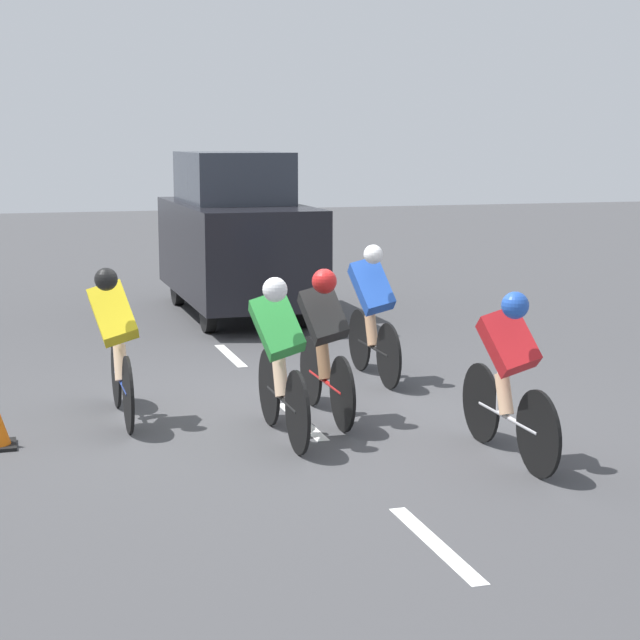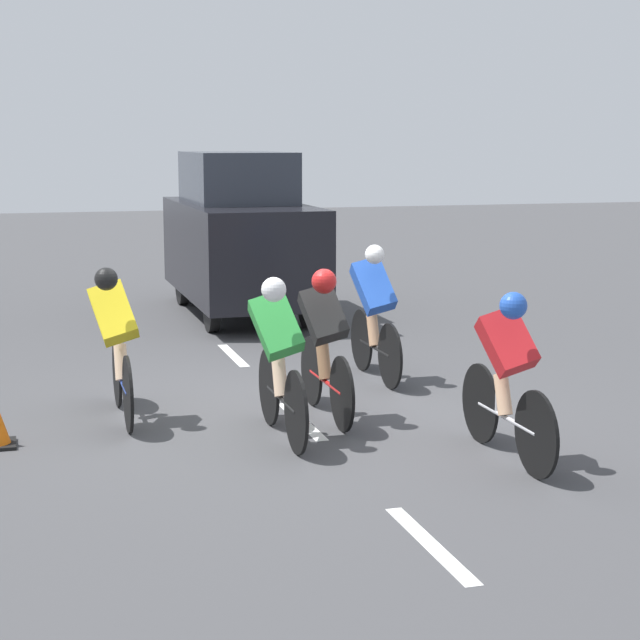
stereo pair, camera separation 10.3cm
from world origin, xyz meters
name	(u,v)px [view 1 (the left image)]	position (x,y,z in m)	size (l,w,h in m)	color
ground_plane	(292,412)	(0.00, 0.00, 0.00)	(60.00, 60.00, 0.00)	#424244
lane_stripe_near	(435,543)	(0.00, 3.54, 0.00)	(0.12, 1.40, 0.01)	white
lane_stripe_mid	(302,421)	(0.00, 0.34, 0.00)	(0.12, 1.40, 0.01)	white
lane_stripe_far	(230,355)	(0.00, -2.86, 0.00)	(0.12, 1.40, 0.01)	white
cyclist_yellow	(116,341)	(1.64, -0.15, 0.76)	(0.46, 1.69, 1.48)	black
cyclist_green	(279,355)	(0.36, 0.92, 0.76)	(0.46, 1.68, 1.47)	black
cyclist_red	(509,372)	(-1.26, 2.03, 0.75)	(0.45, 1.73, 1.44)	black
cyclist_blue	(372,310)	(-1.20, -1.08, 0.78)	(0.44, 1.65, 1.51)	black
cyclist_black	(324,340)	(-0.22, 0.35, 0.77)	(0.43, 1.70, 1.46)	black
support_car	(235,236)	(-0.73, -5.85, 1.19)	(1.70, 4.14, 2.41)	black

